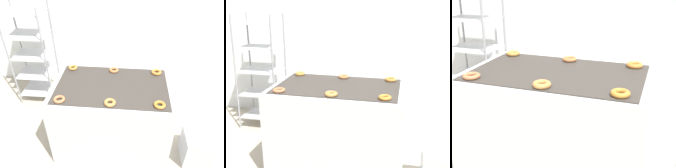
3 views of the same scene
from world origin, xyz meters
The scene contains 9 objects.
wall_back centered at (0.00, 2.12, 1.40)m, with size 8.00×0.05×2.80m.
fryer_machine centered at (0.00, 0.70, 0.47)m, with size 1.40×0.90×0.95m.
baking_rack_cart centered at (-1.32, 1.56, 0.83)m, with size 0.59×0.45×1.62m.
donut_near_left centered at (-0.53, 0.38, 0.96)m, with size 0.12×0.12×0.03m, color #BC6D44.
donut_near_center centered at (0.01, 0.37, 0.97)m, with size 0.12×0.12×0.04m, color #BA7D3E.
donut_near_right centered at (0.52, 0.38, 0.97)m, with size 0.12×0.12×0.03m, color #BE792C.
donut_far_left centered at (-0.54, 1.02, 0.97)m, with size 0.12×0.12×0.03m, color #B57935.
donut_far_center centered at (-0.01, 1.01, 0.97)m, with size 0.12×0.12×0.03m, color #BA6C3C.
donut_far_right centered at (0.53, 1.01, 0.97)m, with size 0.13×0.13×0.04m, color #BD7630.
Camera 2 is at (0.71, -2.39, 1.93)m, focal length 50.00 mm.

